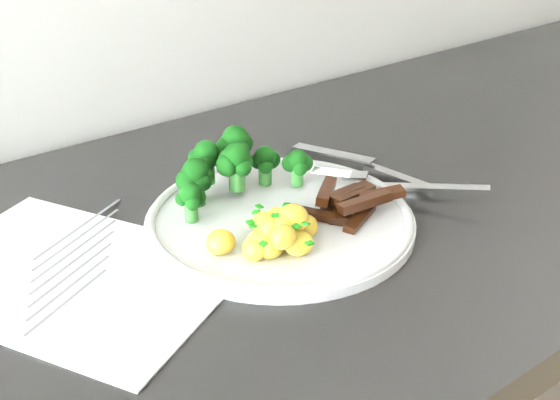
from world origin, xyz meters
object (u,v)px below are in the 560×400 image
object	(u,v)px
potatoes	(276,232)
beef_strips	(349,202)
fork	(403,184)
recipe_paper	(72,275)
broccoli	(230,163)
plate	(280,219)
knife	(381,172)

from	to	relation	value
potatoes	beef_strips	bearing A→B (deg)	5.67
potatoes	fork	bearing A→B (deg)	3.48
recipe_paper	beef_strips	bearing A→B (deg)	-15.38
broccoli	fork	size ratio (longest dim) A/B	1.02
recipe_paper	potatoes	world-z (taller)	potatoes
potatoes	fork	xyz separation A→B (m)	(0.19, 0.01, -0.01)
fork	potatoes	bearing A→B (deg)	-176.52
plate	recipe_paper	bearing A→B (deg)	169.12
broccoli	beef_strips	size ratio (longest dim) A/B	1.51
recipe_paper	fork	size ratio (longest dim) A/B	2.13
plate	knife	world-z (taller)	knife
recipe_paper	fork	distance (m)	0.37
recipe_paper	knife	xyz separation A→B (m)	(0.37, -0.02, 0.01)
broccoli	potatoes	world-z (taller)	broccoli
recipe_paper	plate	bearing A→B (deg)	-10.88
fork	broccoli	bearing A→B (deg)	144.94
broccoli	recipe_paper	bearing A→B (deg)	-170.19
fork	beef_strips	bearing A→B (deg)	-179.33
beef_strips	knife	distance (m)	0.11
recipe_paper	broccoli	xyz separation A→B (m)	(0.20, 0.03, 0.05)
recipe_paper	knife	world-z (taller)	knife
broccoli	fork	world-z (taller)	broccoli
potatoes	knife	world-z (taller)	potatoes
fork	knife	distance (m)	0.05
recipe_paper	broccoli	bearing A→B (deg)	9.81
broccoli	fork	xyz separation A→B (m)	(0.16, -0.11, -0.03)
potatoes	knife	bearing A→B (deg)	17.09
recipe_paper	potatoes	distance (m)	0.19
plate	broccoli	size ratio (longest dim) A/B	1.66
plate	beef_strips	world-z (taller)	beef_strips
plate	fork	size ratio (longest dim) A/B	1.70
broccoli	knife	bearing A→B (deg)	-18.91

